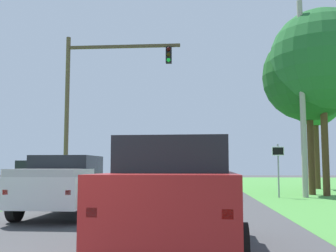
{
  "coord_description": "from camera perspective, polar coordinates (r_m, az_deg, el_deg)",
  "views": [
    {
      "loc": [
        2.08,
        -3.95,
        1.49
      ],
      "look_at": [
        0.7,
        13.64,
        3.25
      ],
      "focal_mm": 44.03,
      "sensor_mm": 36.0,
      "label": 1
    }
  ],
  "objects": [
    {
      "name": "ground_plane",
      "position": [
        14.68,
        -3.75,
        -11.51
      ],
      "size": [
        120.0,
        120.0,
        0.0
      ],
      "primitive_type": "plane",
      "color": "#424244"
    },
    {
      "name": "red_suv_near",
      "position": [
        7.53,
        1.21,
        -9.11
      ],
      "size": [
        2.41,
        4.85,
        1.98
      ],
      "color": "maroon",
      "rests_on": "ground_plane"
    },
    {
      "name": "pickup_truck_lead",
      "position": [
        13.13,
        -13.64,
        -7.89
      ],
      "size": [
        2.23,
        5.16,
        1.83
      ],
      "color": "silver",
      "rests_on": "ground_plane"
    },
    {
      "name": "traffic_light",
      "position": [
        23.16,
        -10.31,
        4.68
      ],
      "size": [
        6.4,
        0.4,
        8.75
      ],
      "color": "brown",
      "rests_on": "ground_plane"
    },
    {
      "name": "keep_moving_sign",
      "position": [
        20.97,
        15.02,
        -5.01
      ],
      "size": [
        0.6,
        0.09,
        2.61
      ],
      "color": "gray",
      "rests_on": "ground_plane"
    },
    {
      "name": "oak_tree_right",
      "position": [
        24.16,
        18.86,
        6.56
      ],
      "size": [
        5.02,
        5.02,
        9.02
      ],
      "color": "#4C351E",
      "rests_on": "ground_plane"
    },
    {
      "name": "crossing_suv_far",
      "position": [
        26.12,
        -16.89,
        -6.58
      ],
      "size": [
        4.25,
        2.08,
        1.87
      ],
      "color": "silver",
      "rests_on": "ground_plane"
    },
    {
      "name": "utility_pole_right",
      "position": [
        21.73,
        18.12,
        3.85
      ],
      "size": [
        0.28,
        0.28,
        9.97
      ],
      "primitive_type": "cylinder",
      "color": "#9E998E",
      "rests_on": "ground_plane"
    },
    {
      "name": "extra_tree_1",
      "position": [
        30.27,
        19.69,
        3.29
      ],
      "size": [
        3.55,
        3.55,
        7.86
      ],
      "color": "#4C351E",
      "rests_on": "ground_plane"
    },
    {
      "name": "extra_tree_2",
      "position": [
        23.6,
        20.52,
        8.53
      ],
      "size": [
        5.46,
        5.46,
        9.89
      ],
      "color": "#4C351E",
      "rests_on": "ground_plane"
    }
  ]
}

